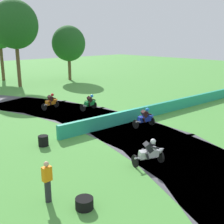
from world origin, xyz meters
name	(u,v)px	position (x,y,z in m)	size (l,w,h in m)	color
ground_plane	(116,125)	(0.00, 0.00, 0.00)	(120.00, 120.00, 0.00)	#4C933D
track_asphalt	(99,129)	(-1.45, 0.08, 0.00)	(11.74, 34.66, 0.01)	#47474C
safety_barrier	(170,106)	(5.93, -0.34, 0.45)	(0.30, 21.05, 0.90)	#239375
motorcycle_lead_white	(150,152)	(-3.20, -5.72, 0.65)	(1.67, 1.20, 1.43)	black
motorcycle_chase_blue	(145,118)	(1.24, -1.66, 0.65)	(1.71, 0.97, 1.43)	black
motorcycle_trailing_green	(90,102)	(1.46, 4.67, 0.64)	(1.70, 0.97, 1.43)	black
motorcycle_fourth_orange	(51,101)	(-0.78, 7.19, 0.65)	(1.71, 1.01, 1.43)	black
tire_stack_near	(84,203)	(-7.71, -6.39, 0.20)	(0.66, 0.66, 0.40)	black
tire_stack_mid_a	(43,141)	(-5.68, 0.02, 0.30)	(0.57, 0.57, 0.60)	black
track_marshal	(47,182)	(-8.43, -5.11, 0.82)	(0.34, 0.24, 1.63)	#232328
tree_far_left	(15,25)	(2.40, 19.79, 7.43)	(5.45, 5.45, 10.31)	brown
tree_far_right	(69,44)	(10.31, 20.29, 5.12)	(4.68, 4.68, 7.59)	brown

